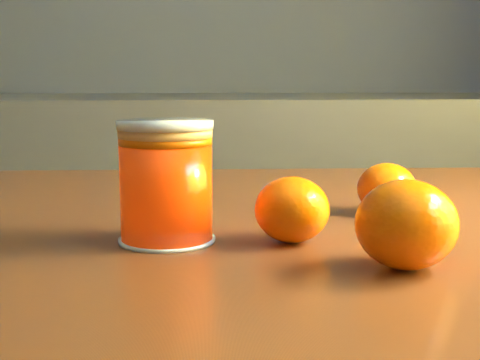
{
  "coord_description": "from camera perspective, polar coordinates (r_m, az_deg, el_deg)",
  "views": [
    {
      "loc": [
        0.66,
        -0.35,
        0.96
      ],
      "look_at": [
        0.7,
        0.2,
        0.87
      ],
      "focal_mm": 50.0,
      "sensor_mm": 36.0,
      "label": 1
    }
  ],
  "objects": [
    {
      "name": "orange_front",
      "position": [
        0.55,
        4.46,
        -2.52
      ],
      "size": [
        0.07,
        0.07,
        0.05
      ],
      "primitive_type": "ellipsoid",
      "rotation": [
        0.0,
        0.0,
        0.18
      ],
      "color": "#FF6505",
      "rests_on": "table"
    },
    {
      "name": "juice_glass",
      "position": [
        0.55,
        -6.32,
        -0.21
      ],
      "size": [
        0.08,
        0.08,
        0.1
      ],
      "rotation": [
        0.0,
        0.0,
        0.27
      ],
      "color": "#FF3505",
      "rests_on": "table"
    },
    {
      "name": "orange_back",
      "position": [
        0.67,
        12.42,
        -0.73
      ],
      "size": [
        0.08,
        0.08,
        0.05
      ],
      "primitive_type": "ellipsoid",
      "rotation": [
        0.0,
        0.0,
        -0.43
      ],
      "color": "#FF6505",
      "rests_on": "table"
    },
    {
      "name": "table",
      "position": [
        0.66,
        12.81,
        -12.83
      ],
      "size": [
        1.11,
        0.79,
        0.82
      ],
      "rotation": [
        0.0,
        0.0,
        -0.03
      ],
      "color": "brown",
      "rests_on": "ground"
    },
    {
      "name": "orange_extra",
      "position": [
        0.49,
        14.01,
        -3.69
      ],
      "size": [
        0.1,
        0.1,
        0.06
      ],
      "primitive_type": "ellipsoid",
      "rotation": [
        0.0,
        0.0,
        0.43
      ],
      "color": "#FF6505",
      "rests_on": "table"
    }
  ]
}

